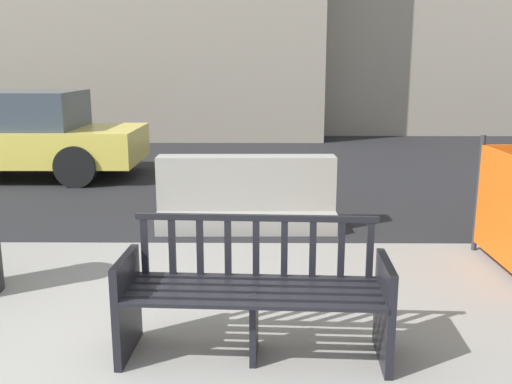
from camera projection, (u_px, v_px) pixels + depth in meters
The scene contains 5 objects.
ground_plane at pixel (121, 382), 3.38m from camera, with size 200.00×200.00×0.00m, color gray.
street_asphalt at pixel (221, 154), 11.87m from camera, with size 120.00×12.00×0.01m, color black.
street_bench at pixel (254, 297), 3.63m from camera, with size 1.71×0.60×0.88m.
jersey_barrier_centre at pixel (246, 199), 6.48m from camera, with size 2.01×0.71×0.84m.
car_taxi_near at pixel (12, 136), 9.38m from camera, with size 4.33×1.85×1.42m.
Camera 1 is at (0.83, -3.05, 1.85)m, focal length 40.00 mm.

